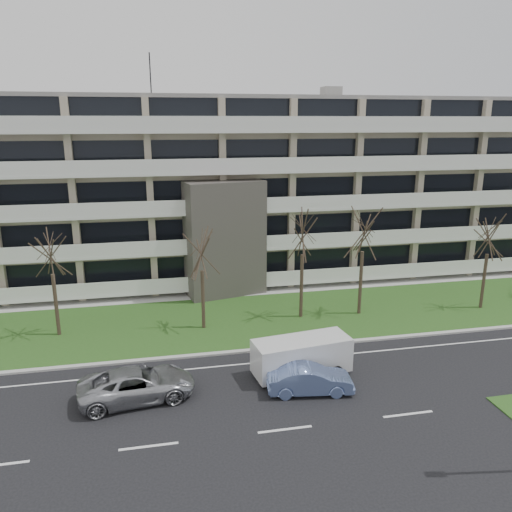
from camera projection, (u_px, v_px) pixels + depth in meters
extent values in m
plane|color=black|center=(285.00, 430.00, 22.37)|extent=(160.00, 160.00, 0.00)
cube|color=#28521B|center=(237.00, 319.00, 34.65)|extent=(90.00, 10.00, 0.06)
cube|color=#B2B2AD|center=(251.00, 350.00, 29.91)|extent=(90.00, 0.35, 0.12)
cube|color=#B2B2AD|center=(226.00, 293.00, 39.84)|extent=(90.00, 2.00, 0.08)
cube|color=white|center=(256.00, 363.00, 28.51)|extent=(90.00, 0.12, 0.01)
cube|color=tan|center=(213.00, 189.00, 44.49)|extent=(60.00, 12.00, 15.00)
cube|color=gray|center=(211.00, 99.00, 42.48)|extent=(60.50, 12.50, 0.30)
cube|color=#4C4742|center=(225.00, 239.00, 38.67)|extent=(6.39, 3.69, 9.00)
cube|color=black|center=(226.00, 271.00, 39.14)|extent=(4.92, 1.19, 3.50)
cylinder|color=black|center=(150.00, 75.00, 41.02)|extent=(0.10, 0.10, 3.50)
cube|color=black|center=(224.00, 265.00, 40.23)|extent=(58.00, 0.10, 1.80)
cube|color=white|center=(225.00, 285.00, 39.98)|extent=(58.00, 1.40, 0.22)
cube|color=white|center=(226.00, 281.00, 39.21)|extent=(58.00, 0.08, 1.00)
cube|color=black|center=(223.00, 229.00, 39.44)|extent=(58.00, 0.10, 1.80)
cube|color=white|center=(225.00, 249.00, 39.19)|extent=(58.00, 1.40, 0.22)
cube|color=white|center=(226.00, 244.00, 38.42)|extent=(58.00, 0.08, 1.00)
cube|color=black|center=(222.00, 191.00, 38.65)|extent=(58.00, 0.10, 1.80)
cube|color=white|center=(224.00, 212.00, 38.40)|extent=(58.00, 1.40, 0.22)
cube|color=white|center=(225.00, 205.00, 37.63)|extent=(58.00, 0.08, 1.00)
cube|color=black|center=(222.00, 152.00, 37.86)|extent=(58.00, 0.10, 1.80)
cube|color=white|center=(223.00, 172.00, 37.61)|extent=(58.00, 1.40, 0.22)
cube|color=white|center=(224.00, 165.00, 36.84)|extent=(58.00, 0.08, 1.00)
cube|color=black|center=(221.00, 111.00, 37.07)|extent=(58.00, 0.10, 1.80)
cube|color=white|center=(223.00, 131.00, 36.82)|extent=(58.00, 1.40, 0.22)
cube|color=white|center=(224.00, 123.00, 36.05)|extent=(58.00, 0.08, 1.00)
imported|color=#AEB0B5|center=(137.00, 384.00, 24.64)|extent=(5.95, 3.32, 1.57)
imported|color=#7690CD|center=(310.00, 379.00, 25.26)|extent=(4.52, 2.10, 1.44)
cube|color=silver|center=(302.00, 355.00, 26.97)|extent=(5.47, 2.64, 1.85)
cube|color=black|center=(302.00, 346.00, 26.83)|extent=(5.06, 2.44, 0.68)
cube|color=silver|center=(342.00, 351.00, 27.81)|extent=(0.59, 1.88, 1.17)
cylinder|color=black|center=(280.00, 382.00, 25.76)|extent=(0.71, 0.33, 0.68)
cylinder|color=black|center=(267.00, 365.00, 27.54)|extent=(0.71, 0.33, 0.68)
cylinder|color=black|center=(337.00, 372.00, 26.82)|extent=(0.71, 0.33, 0.68)
cylinder|color=black|center=(321.00, 356.00, 28.59)|extent=(0.71, 0.33, 0.68)
cylinder|color=#382B21|center=(56.00, 305.00, 31.64)|extent=(0.24, 0.24, 4.12)
cylinder|color=#382B21|center=(203.00, 300.00, 32.75)|extent=(0.24, 0.24, 4.01)
cylinder|color=#382B21|center=(301.00, 286.00, 34.53)|extent=(0.24, 0.24, 4.56)
cylinder|color=#382B21|center=(361.00, 283.00, 35.12)|extent=(0.24, 0.24, 4.63)
cylinder|color=#382B21|center=(484.00, 281.00, 36.28)|extent=(0.24, 0.24, 4.13)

